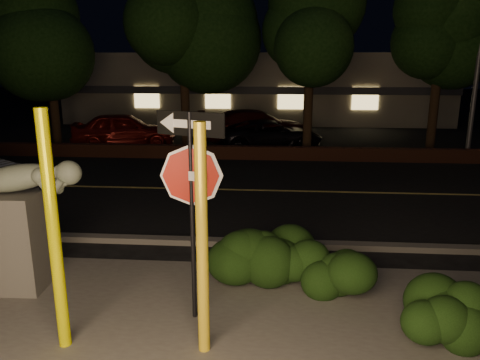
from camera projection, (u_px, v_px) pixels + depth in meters
name	position (u px, v px, depth m)	size (l,w,h in m)	color
ground	(239.00, 167.00, 16.42)	(90.00, 90.00, 0.00)	black
road	(231.00, 190.00, 13.53)	(80.00, 8.00, 0.01)	black
lane_marking	(231.00, 189.00, 13.52)	(80.00, 0.12, 0.01)	#CDB152
curb	(212.00, 242.00, 9.56)	(80.00, 0.25, 0.12)	#4C4944
brick_wall	(242.00, 153.00, 17.61)	(40.00, 0.35, 0.50)	#4A2418
parking_lot	(251.00, 135.00, 23.17)	(40.00, 12.00, 0.01)	black
building	(258.00, 85.00, 30.37)	(22.00, 10.20, 4.00)	gray
tree_far_a	(45.00, 16.00, 18.58)	(4.60, 4.60, 7.43)	black
tree_far_c	(312.00, 4.00, 17.50)	(4.80, 4.80, 7.84)	black
tree_far_d	(444.00, 11.00, 17.66)	(4.40, 4.40, 7.42)	black
yellow_pole_left	(54.00, 234.00, 5.81)	(0.16, 0.16, 3.15)	#E8E500
yellow_pole_right	(202.00, 243.00, 5.73)	(0.15, 0.15, 3.00)	yellow
signpost	(191.00, 176.00, 6.34)	(0.97, 0.37, 3.02)	black
sculpture	(19.00, 212.00, 7.37)	(2.04, 0.66, 2.19)	#4C4944
hedge_center	(251.00, 248.00, 8.00)	(2.13, 1.00, 1.11)	black
hedge_right	(325.00, 262.00, 7.50)	(1.59, 0.85, 1.04)	black
hedge_far_right	(453.00, 308.00, 6.24)	(1.34, 0.84, 0.93)	black
parked_car_red	(124.00, 130.00, 20.01)	(1.74, 4.32, 1.47)	maroon
parked_car_darkred	(256.00, 126.00, 21.04)	(2.06, 5.07, 1.47)	#380D0B
parked_car_dark	(271.00, 134.00, 19.66)	(1.99, 4.31, 1.20)	black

